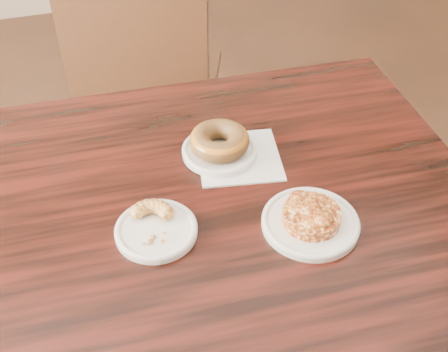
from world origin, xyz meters
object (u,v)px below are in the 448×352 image
object	(u,v)px
apple_fritter	(312,214)
cruller_fragment	(155,223)
glazed_donut	(219,141)
cafe_table	(241,329)
chair_far	(153,82)

from	to	relation	value
apple_fritter	cruller_fragment	size ratio (longest dim) A/B	1.41
glazed_donut	cruller_fragment	distance (m)	0.25
glazed_donut	cruller_fragment	bearing A→B (deg)	-133.93
cafe_table	apple_fritter	distance (m)	0.42
cafe_table	chair_far	size ratio (longest dim) A/B	1.05
glazed_donut	cruller_fragment	xyz separation A→B (m)	(-0.17, -0.18, -0.01)
cafe_table	chair_far	distance (m)	0.97
apple_fritter	glazed_donut	bearing A→B (deg)	112.99
glazed_donut	apple_fritter	distance (m)	0.26
cafe_table	cruller_fragment	size ratio (longest dim) A/B	9.42
chair_far	glazed_donut	distance (m)	0.85
chair_far	glazed_donut	world-z (taller)	chair_far
cafe_table	cruller_fragment	bearing A→B (deg)	-179.78
cafe_table	chair_far	xyz separation A→B (m)	(-0.01, 0.96, 0.08)
chair_far	apple_fritter	distance (m)	1.08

